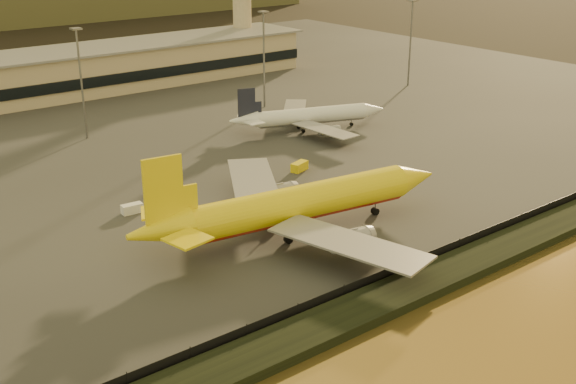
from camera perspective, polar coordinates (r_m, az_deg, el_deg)
name	(u,v)px	position (r m, az deg, el deg)	size (l,w,h in m)	color
ground	(354,242)	(116.14, 5.20, -3.98)	(900.00, 900.00, 0.00)	black
embankment	(435,278)	(105.52, 11.57, -6.65)	(320.00, 7.00, 1.40)	black
tarmac	(100,118)	(192.07, -14.64, 5.66)	(320.00, 220.00, 0.20)	#2D2D2D
perimeter_fence	(415,264)	(107.53, 9.98, -5.62)	(300.00, 0.05, 2.20)	black
terminal_building	(0,82)	(213.96, -21.79, 8.08)	(202.00, 25.00, 12.60)	tan
control_tower	(242,0)	(252.90, -3.66, 14.87)	(11.20, 11.20, 35.50)	tan
apron_light_masts	(188,62)	(177.74, -7.93, 10.10)	(152.20, 12.20, 25.40)	slate
dhl_cargo_jet	(296,205)	(116.32, 0.68, -1.03)	(56.62, 54.94, 16.92)	yellow
white_narrowbody_jet	(309,116)	(174.45, 1.69, 6.00)	(38.45, 36.46, 11.37)	white
gse_vehicle_yellow	(300,166)	(146.74, 0.92, 2.03)	(4.02, 1.81, 1.81)	yellow
gse_vehicle_white	(132,209)	(128.87, -12.22, -1.29)	(3.64, 1.64, 1.64)	white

